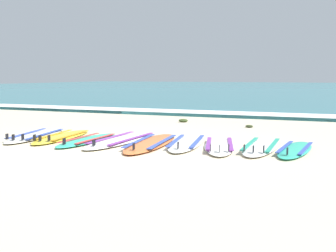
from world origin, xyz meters
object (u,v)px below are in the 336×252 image
Objects in this scene: surfboard_5 at (186,143)px; surfboard_6 at (219,146)px; surfboard_3 at (122,140)px; surfboard_7 at (261,146)px; surfboard_8 at (295,149)px; surfboard_0 at (36,135)px; surfboard_1 at (62,137)px; surfboard_2 at (88,140)px; surfboard_4 at (151,143)px.

surfboard_5 and surfboard_6 have the same top height.
surfboard_5 is at bearing 5.98° from surfboard_3.
surfboard_8 is at bearing -11.06° from surfboard_7.
surfboard_0 and surfboard_1 have the same top height.
surfboard_5 is at bearing -175.08° from surfboard_7.
surfboard_6 is 1.30m from surfboard_8.
surfboard_2 is 3.30m from surfboard_7.
surfboard_7 is 0.61m from surfboard_8.
surfboard_3 and surfboard_8 have the same top height.
surfboard_6 is at bearing 8.04° from surfboard_4.
surfboard_3 is 1.17× the size of surfboard_6.
surfboard_3 is 3.26m from surfboard_8.
surfboard_7 is 1.17× the size of surfboard_8.
surfboard_1 and surfboard_7 have the same top height.
surfboard_0 is 0.94× the size of surfboard_3.
surfboard_0 is 1.05× the size of surfboard_5.
surfboard_2 is 0.89× the size of surfboard_5.
surfboard_5 and surfboard_7 have the same top height.
surfboard_5 is at bearing 4.51° from surfboard_0.
surfboard_6 is at bearing -7.96° from surfboard_5.
surfboard_2 is 1.30m from surfboard_4.
surfboard_4 is at bearing 6.08° from surfboard_2.
surfboard_7 is (1.96, 0.39, 0.00)m from surfboard_4.
surfboard_0 is 5.22m from surfboard_8.
surfboard_7 is at bearing 9.18° from surfboard_2.
surfboard_3 and surfboard_7 have the same top height.
surfboard_0 is 2.65m from surfboard_4.
surfboard_6 is at bearing -163.35° from surfboard_7.
surfboard_1 is 2.64m from surfboard_5.
surfboard_8 is at bearing 4.14° from surfboard_6.
surfboard_3 is 2.67m from surfboard_7.
surfboard_1 is 0.88× the size of surfboard_3.
surfboard_6 is at bearing -175.86° from surfboard_8.
surfboard_1 is 4.01m from surfboard_7.
surfboard_0 is at bearing -175.36° from surfboard_7.
surfboard_1 and surfboard_4 have the same top height.
surfboard_2 and surfboard_5 have the same top height.
surfboard_8 is (1.96, 0.00, 0.00)m from surfboard_5.
surfboard_4 is (2.65, -0.01, -0.00)m from surfboard_0.
surfboard_1 is at bearing -177.96° from surfboard_6.
surfboard_1 and surfboard_5 have the same top height.
surfboard_3 is (0.59, 0.27, -0.00)m from surfboard_2.
surfboard_1 is at bearing -175.44° from surfboard_5.
surfboard_4 is at bearing -168.82° from surfboard_7.
surfboard_3 is at bearing 24.67° from surfboard_2.
surfboard_2 is at bearing -173.92° from surfboard_4.
surfboard_3 and surfboard_5 have the same top height.
surfboard_0 is at bearing -175.67° from surfboard_1.
surfboard_1 is at bearing -177.37° from surfboard_8.
surfboard_6 is (3.91, 0.16, 0.00)m from surfboard_0.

